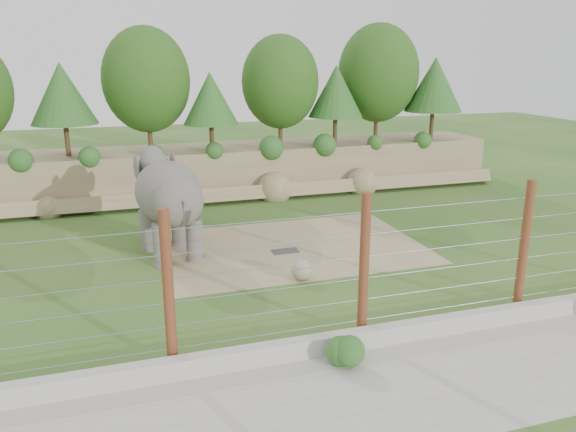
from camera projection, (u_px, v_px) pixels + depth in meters
name	position (u px, v px, depth m)	size (l,w,h in m)	color
ground	(306.00, 276.00, 19.22)	(90.00, 90.00, 0.00)	#2F5B1D
back_embankment	(238.00, 120.00, 29.89)	(30.00, 5.52, 8.77)	#836C50
dirt_patch	(292.00, 247.00, 22.11)	(10.00, 7.00, 0.02)	tan
drain_grate	(285.00, 251.00, 21.57)	(1.00, 0.60, 0.03)	#262628
elephant	(169.00, 207.00, 20.76)	(1.99, 4.64, 3.76)	#5D5753
stone_ball	(302.00, 270.00, 18.76)	(0.72, 0.72, 0.72)	gray
retaining_wall	(370.00, 337.00, 14.57)	(26.00, 0.35, 0.50)	#AFACA2
walkway	(407.00, 387.00, 12.81)	(26.00, 4.00, 0.01)	#AFACA2
barrier_fence	(364.00, 267.00, 14.54)	(20.26, 0.26, 4.00)	maroon
walkway_shrub	(346.00, 353.00, 13.50)	(0.79, 0.79, 0.79)	#285D21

